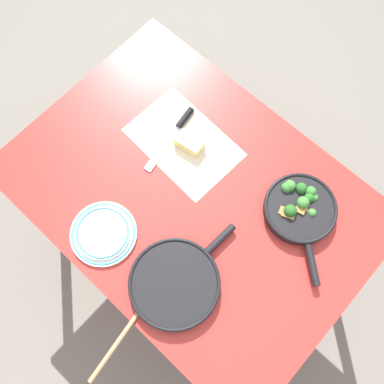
# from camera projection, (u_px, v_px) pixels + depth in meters

# --- Properties ---
(ground_plane) EXTENTS (14.00, 14.00, 0.00)m
(ground_plane) POSITION_uv_depth(u_px,v_px,m) (192.00, 241.00, 2.18)
(ground_plane) COLOR slate
(dining_table_red) EXTENTS (1.22, 0.87, 0.76)m
(dining_table_red) POSITION_uv_depth(u_px,v_px,m) (192.00, 201.00, 1.54)
(dining_table_red) COLOR #B72D28
(dining_table_red) RESTS_ON ground_plane
(skillet_broccoli) EXTENTS (0.32, 0.29, 0.07)m
(skillet_broccoli) POSITION_uv_depth(u_px,v_px,m) (300.00, 208.00, 1.41)
(skillet_broccoli) COLOR black
(skillet_broccoli) RESTS_ON dining_table_red
(skillet_eggs) EXTENTS (0.29, 0.41, 0.04)m
(skillet_eggs) POSITION_uv_depth(u_px,v_px,m) (175.00, 283.00, 1.34)
(skillet_eggs) COLOR black
(skillet_eggs) RESTS_ON dining_table_red
(wooden_spoon) EXTENTS (0.08, 0.37, 0.02)m
(wooden_spoon) POSITION_uv_depth(u_px,v_px,m) (136.00, 316.00, 1.32)
(wooden_spoon) COLOR tan
(wooden_spoon) RESTS_ON dining_table_red
(parchment_sheet) EXTENTS (0.40, 0.28, 0.00)m
(parchment_sheet) POSITION_uv_depth(u_px,v_px,m) (184.00, 142.00, 1.52)
(parchment_sheet) COLOR beige
(parchment_sheet) RESTS_ON dining_table_red
(grater_knife) EXTENTS (0.07, 0.28, 0.02)m
(grater_knife) POSITION_uv_depth(u_px,v_px,m) (176.00, 130.00, 1.53)
(grater_knife) COLOR silver
(grater_knife) RESTS_ON dining_table_red
(cheese_block) EXTENTS (0.10, 0.07, 0.04)m
(cheese_block) POSITION_uv_depth(u_px,v_px,m) (189.00, 143.00, 1.49)
(cheese_block) COLOR #EFD67A
(cheese_block) RESTS_ON dining_table_red
(dinner_plate_stack) EXTENTS (0.22, 0.22, 0.03)m
(dinner_plate_stack) POSITION_uv_depth(u_px,v_px,m) (103.00, 233.00, 1.40)
(dinner_plate_stack) COLOR white
(dinner_plate_stack) RESTS_ON dining_table_red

